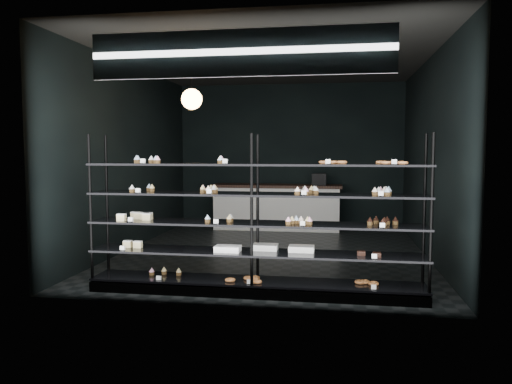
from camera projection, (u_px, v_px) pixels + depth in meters
room at (273, 158)px, 8.28m from camera, size 5.01×6.01×3.20m
display_shelf at (253, 242)px, 5.94m from camera, size 4.00×0.50×1.91m
signage at (239, 53)px, 5.31m from camera, size 3.30×0.05×0.50m
pendant_lamp at (192, 99)px, 7.14m from camera, size 0.30×0.30×0.88m
service_counter at (277, 206)px, 10.87m from camera, size 2.81×0.65×1.23m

